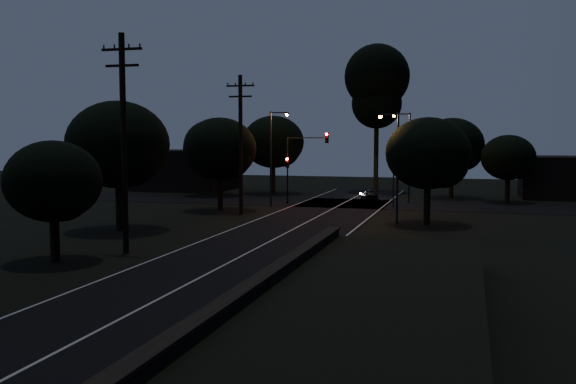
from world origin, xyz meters
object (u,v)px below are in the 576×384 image
Objects in this scene: utility_pole_far at (241,142)px; streetlight_c at (395,159)px; signal_mast at (306,155)px; car at (370,195)px; tall_pine at (377,85)px; streetlight_a at (273,152)px; signal_left at (287,172)px; signal_right at (394,173)px; utility_pole_mid at (124,140)px; streetlight_b at (407,151)px.

utility_pole_far reaches higher than streetlight_c.
signal_mast is 1.94× the size of car.
tall_pine is 1.96× the size of streetlight_a.
car is (6.53, 4.54, -2.29)m from signal_left.
signal_right is 5.74m from car.
streetlight_c is at bearing 51.74° from utility_pole_mid.
utility_pole_mid is 1.05× the size of utility_pole_far.
utility_pole_far is at bearing -111.11° from signal_mast.
tall_pine reaches higher than signal_mast.
streetlight_c is at bearing 87.74° from car.
streetlight_c is 2.33× the size of car.
tall_pine is 19.33m from streetlight_a.
signal_left is at bearing 70.41° from streetlight_a.
utility_pole_mid is 23.04m from streetlight_a.
streetlight_b is (8.22, 4.01, 0.30)m from signal_mast.
signal_right is (10.60, 7.99, -2.65)m from utility_pole_far.
car is at bearing 42.03° from streetlight_a.
streetlight_b is 14.01m from streetlight_c.
tall_pine is (7.00, 40.00, 5.59)m from utility_pole_mid.
streetlight_c reaches higher than signal_left.
tall_pine is 15.06m from car.
tall_pine is 13.58m from streetlight_b.
signal_right is at bearing -76.51° from tall_pine.
signal_left is at bearing -179.87° from signal_mast.
tall_pine reaches higher than signal_right.
tall_pine is at bearing 103.49° from signal_right.
car is at bearing 34.78° from signal_left.
tall_pine is at bearing 80.07° from utility_pole_mid.
streetlight_b is (11.31, 29.00, -1.10)m from utility_pole_mid.
tall_pine is 2.51× the size of signal_mast.
streetlight_c is at bearing -48.81° from signal_mast.
utility_pole_mid is 1.38× the size of streetlight_a.
streetlight_c is (1.23, -9.99, 1.51)m from signal_right.
signal_mast is (1.69, 0.00, 1.50)m from signal_left.
signal_right is at bearing 67.01° from utility_pole_mid.
streetlight_b is at bearing 68.70° from utility_pole_mid.
utility_pole_far is 8.53m from signal_left.
utility_pole_mid is at bearing -90.00° from utility_pole_far.
utility_pole_mid reaches higher than utility_pole_far.
streetlight_b is 1.07× the size of streetlight_c.
tall_pine is 4.88× the size of car.
streetlight_a is at bearing -150.52° from streetlight_b.
signal_mast is at bearing 39.77° from streetlight_a.
streetlight_c is at bearing -9.60° from utility_pole_far.
streetlight_c is (11.14, -8.00, -0.29)m from streetlight_a.
signal_left is 2.77m from streetlight_a.
signal_left reaches higher than car.
utility_pole_mid is 2.68× the size of signal_right.
streetlight_a is at bearing 83.41° from utility_pole_far.
signal_mast is 0.78× the size of streetlight_a.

